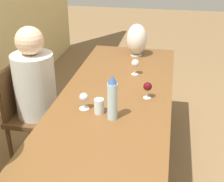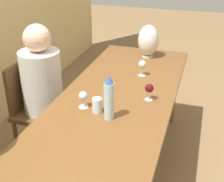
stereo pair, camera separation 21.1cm
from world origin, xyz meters
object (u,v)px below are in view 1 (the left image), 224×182
wine_glass_4 (135,64)px  water_tumbler (99,106)px  wine_glass_0 (84,98)px  vase (137,40)px  person_far (38,94)px  water_bottle (112,98)px  wine_glass_3 (148,87)px  chair_far (31,111)px

wine_glass_4 → water_tumbler: bearing=167.6°
water_tumbler → wine_glass_0: 0.12m
vase → water_tumbler: bearing=174.8°
water_tumbler → person_far: bearing=59.5°
vase → wine_glass_4: bearing=-174.3°
vase → person_far: person_far is taller
water_tumbler → wine_glass_4: (0.68, -0.15, 0.04)m
water_bottle → wine_glass_4: (0.73, -0.05, -0.05)m
water_bottle → person_far: person_far is taller
water_bottle → vase: size_ratio=0.96×
vase → wine_glass_3: size_ratio=2.53×
water_bottle → wine_glass_0: (0.08, 0.21, -0.06)m
water_bottle → wine_glass_4: size_ratio=2.26×
chair_far → wine_glass_0: bearing=-119.2°
wine_glass_0 → person_far: 0.60m
wine_glass_0 → chair_far: size_ratio=0.13×
wine_glass_0 → chair_far: bearing=60.8°
chair_far → vase: bearing=-44.2°
water_bottle → vase: (1.19, -0.01, 0.01)m
water_tumbler → wine_glass_4: bearing=-12.4°
vase → water_bottle: bearing=179.7°
water_bottle → wine_glass_3: (0.32, -0.19, -0.06)m
wine_glass_3 → person_far: 0.90m
wine_glass_4 → chair_far: 0.95m
water_tumbler → wine_glass_3: size_ratio=0.83×
wine_glass_3 → wine_glass_0: bearing=120.7°
wine_glass_4 → chair_far: (-0.33, 0.82, -0.35)m
water_tumbler → wine_glass_4: size_ratio=0.77×
water_tumbler → wine_glass_4: wine_glass_4 is taller
water_bottle → water_tumbler: water_bottle is taller
wine_glass_0 → wine_glass_4: bearing=-22.1°
wine_glass_3 → wine_glass_4: wine_glass_4 is taller
wine_glass_3 → water_tumbler: bearing=133.3°
wine_glass_0 → person_far: size_ratio=0.10×
water_bottle → person_far: (0.40, 0.69, -0.24)m
vase → wine_glass_4: vase is taller
vase → wine_glass_4: size_ratio=2.34×
wine_glass_0 → wine_glass_3: wine_glass_3 is taller
water_bottle → chair_far: size_ratio=0.34×
wine_glass_0 → person_far: (0.31, 0.48, -0.18)m
person_far → water_bottle: bearing=-119.9°
wine_glass_3 → chair_far: bearing=85.6°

